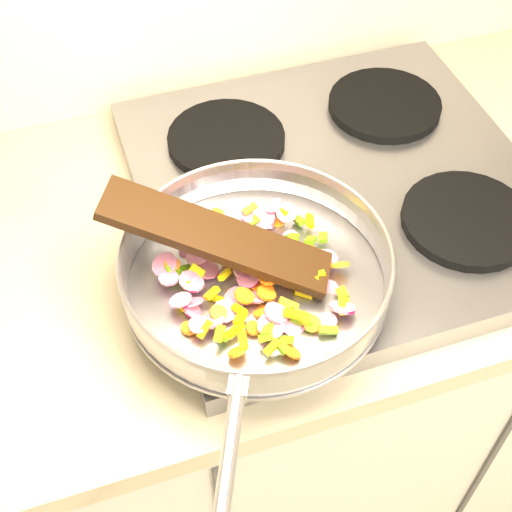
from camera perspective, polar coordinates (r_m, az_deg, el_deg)
name	(u,v)px	position (r m, az deg, el deg)	size (l,w,h in m)	color
cooktop	(339,190)	(1.12, 6.63, 5.24)	(0.60, 0.60, 0.04)	#939399
grate_fl	(286,267)	(0.98, 2.39, -0.88)	(0.19, 0.19, 0.02)	black
grate_fr	(467,220)	(1.08, 16.52, 2.81)	(0.19, 0.19, 0.02)	black
grate_bl	(226,139)	(1.16, -2.39, 9.32)	(0.19, 0.19, 0.02)	black
grate_br	(385,105)	(1.25, 10.25, 11.82)	(0.19, 0.19, 0.02)	black
saute_pan	(256,268)	(0.92, -0.01, -0.99)	(0.40, 0.54, 0.06)	#9E9EA5
vegetable_heap	(254,276)	(0.93, -0.16, -1.59)	(0.26, 0.27, 0.04)	#C51361
wooden_spatula	(217,237)	(0.91, -3.13, 1.51)	(0.30, 0.07, 0.01)	black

